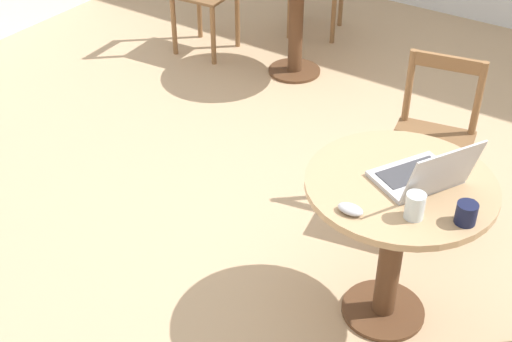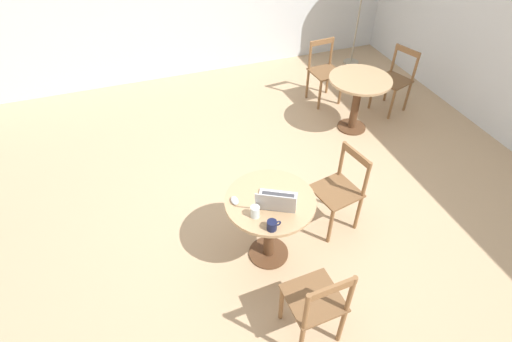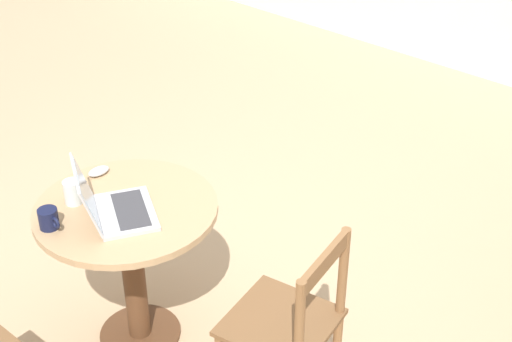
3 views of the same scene
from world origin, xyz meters
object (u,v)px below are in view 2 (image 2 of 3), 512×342
at_px(chair_mid_back, 324,72).
at_px(chair_mid_right, 395,80).
at_px(chair_near_front, 316,303).
at_px(mug, 272,225).
at_px(cafe_table_mid, 358,91).
at_px(mouse, 235,200).
at_px(chair_near_right, 339,191).
at_px(cafe_table_near, 270,214).
at_px(laptop, 277,201).
at_px(drinking_glass, 255,212).

relative_size(chair_mid_back, chair_mid_right, 1.00).
bearing_deg(chair_near_front, mug, 104.95).
height_order(cafe_table_mid, mouse, mouse).
bearing_deg(mug, chair_near_right, 27.37).
height_order(cafe_table_near, chair_near_right, chair_near_right).
bearing_deg(cafe_table_near, chair_near_front, -86.91).
height_order(cafe_table_near, chair_mid_right, chair_mid_right).
bearing_deg(chair_mid_right, cafe_table_near, -144.12).
height_order(chair_mid_right, mouse, chair_mid_right).
bearing_deg(cafe_table_mid, mouse, -144.19).
bearing_deg(mouse, mug, -63.34).
height_order(chair_near_right, chair_mid_back, same).
relative_size(chair_mid_right, mug, 7.45).
distance_m(cafe_table_near, mouse, 0.35).
height_order(cafe_table_mid, chair_mid_right, chair_mid_right).
height_order(chair_mid_back, laptop, laptop).
distance_m(chair_mid_right, laptop, 3.08).
bearing_deg(mouse, cafe_table_near, -14.79).
relative_size(laptop, drinking_glass, 4.06).
distance_m(cafe_table_near, chair_near_right, 0.78).
distance_m(chair_near_front, mug, 0.64).
relative_size(chair_near_right, chair_near_front, 1.00).
height_order(chair_mid_right, mug, chair_mid_right).
xyz_separation_m(cafe_table_near, cafe_table_mid, (1.74, 1.53, 0.00)).
xyz_separation_m(chair_near_right, chair_mid_right, (1.70, 1.63, 0.00)).
height_order(cafe_table_mid, laptop, laptop).
xyz_separation_m(chair_mid_right, drinking_glass, (-2.63, -1.90, 0.33)).
relative_size(cafe_table_mid, chair_mid_right, 0.89).
relative_size(chair_mid_right, drinking_glass, 8.30).
bearing_deg(drinking_glass, mug, -64.67).
height_order(chair_near_front, drinking_glass, chair_near_front).
xyz_separation_m(cafe_table_near, chair_mid_right, (2.46, 1.78, -0.11)).
distance_m(chair_mid_back, chair_mid_right, 0.94).
xyz_separation_m(chair_mid_back, mug, (-1.77, -2.59, 0.32)).
distance_m(chair_mid_back, drinking_glass, 3.07).
xyz_separation_m(cafe_table_mid, drinking_glass, (-1.92, -1.66, 0.22)).
relative_size(mouse, mug, 0.88).
xyz_separation_m(mug, drinking_glass, (-0.08, 0.16, 0.01)).
distance_m(chair_near_front, laptop, 0.82).
bearing_deg(chair_near_right, chair_near_front, -126.13).
distance_m(chair_near_right, chair_mid_back, 2.34).
bearing_deg(laptop, cafe_table_near, 107.76).
relative_size(chair_near_front, chair_mid_right, 1.00).
distance_m(chair_near_front, chair_mid_back, 3.53).
xyz_separation_m(cafe_table_mid, laptop, (-1.72, -1.61, 0.22)).
relative_size(mug, drinking_glass, 1.11).
relative_size(cafe_table_near, mouse, 7.52).
relative_size(mouse, drinking_glass, 0.98).
height_order(cafe_table_near, laptop, laptop).
bearing_deg(chair_near_right, chair_mid_back, 66.87).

